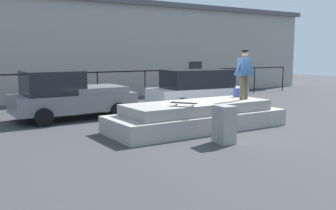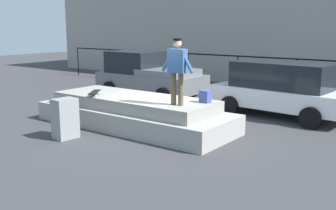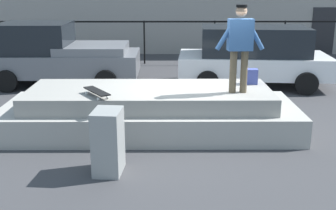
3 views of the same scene
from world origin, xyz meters
TOP-DOWN VIEW (x-y plane):
  - ground_plane at (0.00, 0.00)m, footprint 60.00×60.00m
  - concrete_ledge at (-0.86, -0.21)m, footprint 6.14×2.22m
  - skateboarder at (0.93, -0.51)m, footprint 0.97×0.27m
  - skateboard at (-1.85, -0.82)m, footprint 0.62×0.80m
  - backpack at (1.33, 0.21)m, footprint 0.30×0.23m
  - car_grey_pickup_near at (-3.83, 4.01)m, footprint 4.58×2.22m
  - car_white_hatchback_mid at (2.12, 3.77)m, footprint 4.57×2.47m
  - utility_box at (-1.46, -2.25)m, footprint 0.49×0.64m
  - fence_row at (-0.00, 7.29)m, footprint 24.06×0.06m

SIDE VIEW (x-z plane):
  - ground_plane at x=0.00m, z-range 0.00..0.00m
  - concrete_ledge at x=-0.86m, z-range -0.04..0.87m
  - utility_box at x=-1.46m, z-range 0.00..1.07m
  - car_grey_pickup_near at x=-3.83m, z-range -0.01..1.86m
  - car_white_hatchback_mid at x=2.12m, z-range 0.05..1.83m
  - skateboard at x=-1.85m, z-range 0.95..1.07m
  - backpack at x=1.33m, z-range 0.91..1.24m
  - fence_row at x=0.00m, z-range 0.39..2.03m
  - skateboarder at x=0.93m, z-range 1.05..2.77m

